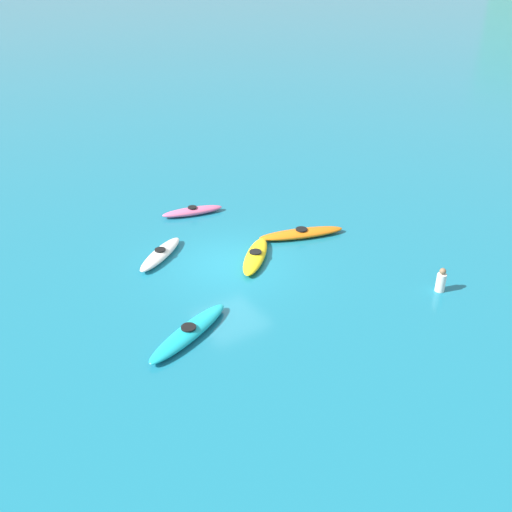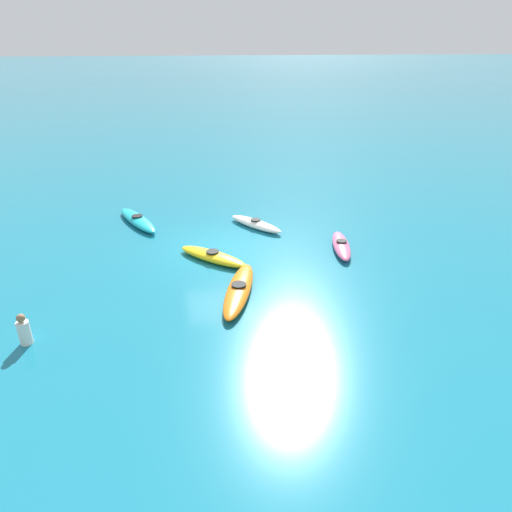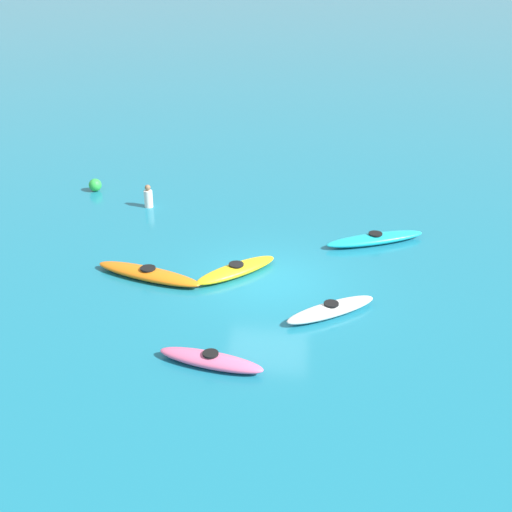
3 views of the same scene
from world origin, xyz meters
TOP-DOWN VIEW (x-y plane):
  - ground_plane at (0.00, 0.00)m, footprint 600.00×600.00m
  - kayak_white at (-1.88, -1.86)m, footprint 2.14×2.66m
  - kayak_orange at (-0.26, 3.58)m, footprint 1.83×3.56m
  - kayak_cyan at (3.03, -3.32)m, footprint 2.04×3.50m
  - kayak_pink at (-4.61, 1.00)m, footprint 1.21×2.73m
  - kayak_yellow at (0.26, 0.99)m, footprint 2.53×2.56m
  - buoy_green at (7.09, 7.54)m, footprint 0.51×0.51m
  - person_near_shore at (5.57, 4.99)m, footprint 0.33×0.33m

SIDE VIEW (x-z plane):
  - ground_plane at x=0.00m, z-range 0.00..0.00m
  - kayak_cyan at x=3.03m, z-range -0.02..0.35m
  - kayak_orange at x=-0.26m, z-range -0.02..0.35m
  - kayak_pink at x=-4.61m, z-range -0.02..0.35m
  - kayak_white at x=-1.88m, z-range -0.02..0.35m
  - kayak_yellow at x=0.26m, z-range -0.02..0.35m
  - buoy_green at x=7.09m, z-range 0.00..0.51m
  - person_near_shore at x=5.57m, z-range -0.05..0.83m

